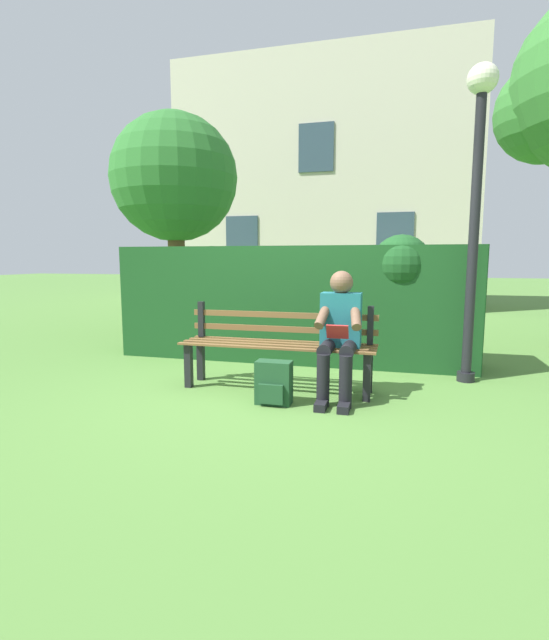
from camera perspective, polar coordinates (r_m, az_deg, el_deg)
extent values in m
plane|color=#517F38|center=(4.70, 0.32, -8.64)|extent=(60.00, 60.00, 0.00)
cube|color=black|center=(4.36, 11.43, -7.00)|extent=(0.07, 0.07, 0.46)
cube|color=black|center=(4.81, -10.64, -5.59)|extent=(0.07, 0.07, 0.46)
cube|color=black|center=(4.65, 11.68, -6.07)|extent=(0.07, 0.07, 0.46)
cube|color=black|center=(5.08, -9.16, -4.85)|extent=(0.07, 0.07, 0.46)
cube|color=brown|center=(4.78, 0.94, -2.62)|extent=(1.96, 0.06, 0.02)
cube|color=brown|center=(4.66, 0.54, -2.91)|extent=(1.96, 0.06, 0.02)
cube|color=brown|center=(4.53, 0.11, -3.21)|extent=(1.96, 0.06, 0.02)
cube|color=brown|center=(4.40, -0.35, -3.53)|extent=(1.96, 0.06, 0.02)
cube|color=black|center=(4.61, 11.86, -0.65)|extent=(0.06, 0.06, 0.38)
cube|color=black|center=(5.04, -9.08, 0.12)|extent=(0.06, 0.06, 0.38)
cube|color=brown|center=(4.75, 0.92, -1.13)|extent=(1.96, 0.02, 0.06)
cube|color=brown|center=(4.73, 0.92, 0.63)|extent=(1.96, 0.02, 0.06)
cube|color=#1E6672|center=(4.45, 8.28, 0.04)|extent=(0.38, 0.22, 0.52)
sphere|color=brown|center=(4.40, 8.34, 4.65)|extent=(0.22, 0.22, 0.22)
cylinder|color=black|center=(4.27, 9.22, -3.55)|extent=(0.13, 0.42, 0.13)
cylinder|color=black|center=(4.30, 6.56, -3.44)|extent=(0.13, 0.42, 0.13)
cylinder|color=black|center=(4.13, 8.83, -7.62)|extent=(0.12, 0.12, 0.48)
cylinder|color=black|center=(4.15, 6.07, -7.47)|extent=(0.12, 0.12, 0.48)
cube|color=black|center=(4.11, 8.65, -10.63)|extent=(0.10, 0.24, 0.07)
cube|color=black|center=(4.14, 5.85, -10.47)|extent=(0.10, 0.24, 0.07)
cylinder|color=brown|center=(4.29, 10.06, 0.54)|extent=(0.14, 0.32, 0.26)
cylinder|color=brown|center=(4.33, 6.10, 0.68)|extent=(0.14, 0.32, 0.26)
cube|color=#B22626|center=(4.21, 7.84, -1.46)|extent=(0.20, 0.07, 0.13)
cube|color=#19471E|center=(5.98, 2.12, 2.07)|extent=(4.55, 0.78, 1.47)
sphere|color=#19471E|center=(5.68, 15.49, 6.72)|extent=(0.70, 0.70, 0.70)
sphere|color=#19471E|center=(6.38, -7.76, 6.33)|extent=(0.62, 0.62, 0.62)
cylinder|color=brown|center=(8.44, -12.02, 5.71)|extent=(0.30, 0.30, 2.11)
sphere|color=#2D702D|center=(8.55, -12.35, 16.91)|extent=(2.20, 2.20, 2.20)
sphere|color=#2D702D|center=(9.07, -14.51, 14.90)|extent=(1.32, 1.32, 1.32)
cube|color=beige|center=(13.80, 6.33, 15.93)|extent=(8.03, 3.10, 6.63)
cube|color=#334756|center=(11.93, 14.75, 9.99)|extent=(0.90, 0.04, 1.20)
cube|color=#334756|center=(12.63, -4.08, 10.08)|extent=(0.90, 0.04, 1.20)
cube|color=#334756|center=(12.43, 5.20, 20.62)|extent=(0.90, 0.04, 1.20)
cube|color=#1E4728|center=(4.21, -0.08, -7.79)|extent=(0.32, 0.17, 0.40)
cube|color=#1E4728|center=(4.13, -0.47, -9.22)|extent=(0.23, 0.04, 0.18)
cylinder|color=#1E4728|center=(4.27, 1.54, -7.27)|extent=(0.04, 0.04, 0.24)
cylinder|color=#1E4728|center=(4.32, -0.98, -7.10)|extent=(0.04, 0.04, 0.24)
sphere|color=#387A33|center=(8.49, 30.92, 21.41)|extent=(1.51, 1.51, 1.51)
cylinder|color=black|center=(5.41, 22.70, -6.52)|extent=(0.18, 0.18, 0.10)
cylinder|color=black|center=(5.26, 23.51, 8.86)|extent=(0.10, 0.10, 2.97)
sphere|color=silver|center=(5.55, 24.49, 25.67)|extent=(0.30, 0.30, 0.30)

